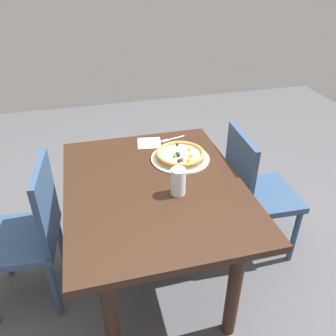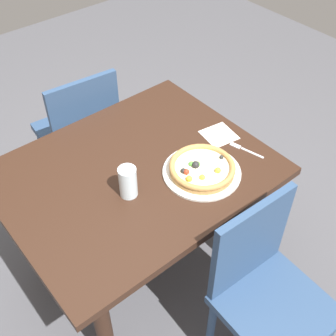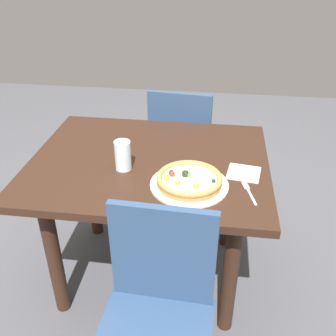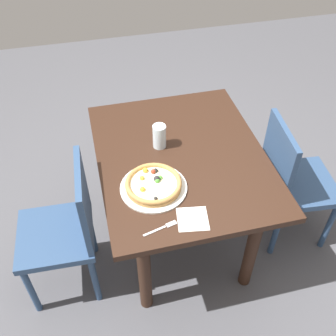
{
  "view_description": "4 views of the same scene",
  "coord_description": "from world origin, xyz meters",
  "px_view_note": "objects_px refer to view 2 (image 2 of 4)",
  "views": [
    {
      "loc": [
        -1.38,
        0.28,
        1.72
      ],
      "look_at": [
        0.1,
        -0.1,
        0.75
      ],
      "focal_mm": 36.41,
      "sensor_mm": 36.0,
      "label": 1
    },
    {
      "loc": [
        -0.73,
        -1.1,
        2.01
      ],
      "look_at": [
        0.1,
        -0.1,
        0.75
      ],
      "focal_mm": 46.28,
      "sensor_mm": 36.0,
      "label": 2
    },
    {
      "loc": [
        0.3,
        -1.54,
        1.62
      ],
      "look_at": [
        0.1,
        -0.1,
        0.75
      ],
      "focal_mm": 40.99,
      "sensor_mm": 36.0,
      "label": 3
    },
    {
      "loc": [
        1.51,
        -0.44,
        2.14
      ],
      "look_at": [
        0.1,
        -0.1,
        0.75
      ],
      "focal_mm": 42.09,
      "sensor_mm": 36.0,
      "label": 4
    }
  ],
  "objects_px": {
    "dining_table": "(136,189)",
    "chair_far": "(81,132)",
    "plate": "(202,172)",
    "napkin": "(219,135)",
    "chair_near": "(265,290)",
    "drinking_glass": "(128,182)",
    "pizza": "(202,168)",
    "fork": "(244,149)"
  },
  "relations": [
    {
      "from": "dining_table",
      "to": "fork",
      "type": "relative_size",
      "value": 6.78
    },
    {
      "from": "plate",
      "to": "fork",
      "type": "height_order",
      "value": "plate"
    },
    {
      "from": "chair_far",
      "to": "fork",
      "type": "xyz_separation_m",
      "value": [
        0.36,
        -0.87,
        0.26
      ]
    },
    {
      "from": "dining_table",
      "to": "fork",
      "type": "height_order",
      "value": "fork"
    },
    {
      "from": "fork",
      "to": "drinking_glass",
      "type": "xyz_separation_m",
      "value": [
        -0.55,
        0.11,
        0.07
      ]
    },
    {
      "from": "plate",
      "to": "fork",
      "type": "relative_size",
      "value": 2.02
    },
    {
      "from": "pizza",
      "to": "chair_near",
      "type": "bearing_deg",
      "value": -98.05
    },
    {
      "from": "chair_near",
      "to": "drinking_glass",
      "type": "xyz_separation_m",
      "value": [
        -0.24,
        0.56,
        0.32
      ]
    },
    {
      "from": "dining_table",
      "to": "chair_near",
      "type": "relative_size",
      "value": 1.28
    },
    {
      "from": "chair_near",
      "to": "fork",
      "type": "distance_m",
      "value": 0.61
    },
    {
      "from": "pizza",
      "to": "napkin",
      "type": "bearing_deg",
      "value": 29.61
    },
    {
      "from": "chair_far",
      "to": "drinking_glass",
      "type": "bearing_deg",
      "value": -98.98
    },
    {
      "from": "drinking_glass",
      "to": "pizza",
      "type": "bearing_deg",
      "value": -18.15
    },
    {
      "from": "chair_near",
      "to": "napkin",
      "type": "xyz_separation_m",
      "value": [
        0.3,
        0.6,
        0.26
      ]
    },
    {
      "from": "chair_far",
      "to": "plate",
      "type": "relative_size",
      "value": 2.62
    },
    {
      "from": "chair_near",
      "to": "fork",
      "type": "xyz_separation_m",
      "value": [
        0.31,
        0.45,
        0.26
      ]
    },
    {
      "from": "chair_near",
      "to": "napkin",
      "type": "distance_m",
      "value": 0.71
    },
    {
      "from": "chair_far",
      "to": "fork",
      "type": "height_order",
      "value": "chair_far"
    },
    {
      "from": "chair_near",
      "to": "dining_table",
      "type": "bearing_deg",
      "value": -75.51
    },
    {
      "from": "chair_far",
      "to": "plate",
      "type": "xyz_separation_m",
      "value": [
        0.11,
        -0.86,
        0.26
      ]
    },
    {
      "from": "plate",
      "to": "fork",
      "type": "xyz_separation_m",
      "value": [
        0.25,
        -0.01,
        -0.0
      ]
    },
    {
      "from": "chair_near",
      "to": "chair_far",
      "type": "height_order",
      "value": "same"
    },
    {
      "from": "pizza",
      "to": "dining_table",
      "type": "bearing_deg",
      "value": 136.3
    },
    {
      "from": "chair_far",
      "to": "pizza",
      "type": "distance_m",
      "value": 0.91
    },
    {
      "from": "dining_table",
      "to": "plate",
      "type": "xyz_separation_m",
      "value": [
        0.21,
        -0.2,
        0.12
      ]
    },
    {
      "from": "dining_table",
      "to": "chair_far",
      "type": "height_order",
      "value": "chair_far"
    },
    {
      "from": "dining_table",
      "to": "pizza",
      "type": "height_order",
      "value": "pizza"
    },
    {
      "from": "chair_far",
      "to": "chair_near",
      "type": "bearing_deg",
      "value": -82.67
    },
    {
      "from": "chair_near",
      "to": "chair_far",
      "type": "distance_m",
      "value": 1.32
    },
    {
      "from": "dining_table",
      "to": "pizza",
      "type": "xyz_separation_m",
      "value": [
        0.21,
        -0.2,
        0.15
      ]
    },
    {
      "from": "chair_far",
      "to": "plate",
      "type": "distance_m",
      "value": 0.9
    },
    {
      "from": "drinking_glass",
      "to": "fork",
      "type": "bearing_deg",
      "value": -11.3
    },
    {
      "from": "chair_near",
      "to": "pizza",
      "type": "bearing_deg",
      "value": -95.51
    },
    {
      "from": "plate",
      "to": "napkin",
      "type": "bearing_deg",
      "value": 29.74
    },
    {
      "from": "dining_table",
      "to": "chair_far",
      "type": "xyz_separation_m",
      "value": [
        0.09,
        0.66,
        -0.14
      ]
    },
    {
      "from": "pizza",
      "to": "napkin",
      "type": "height_order",
      "value": "pizza"
    },
    {
      "from": "napkin",
      "to": "chair_near",
      "type": "bearing_deg",
      "value": -116.55
    },
    {
      "from": "chair_near",
      "to": "plate",
      "type": "height_order",
      "value": "chair_near"
    },
    {
      "from": "dining_table",
      "to": "pizza",
      "type": "relative_size",
      "value": 4.01
    },
    {
      "from": "dining_table",
      "to": "chair_far",
      "type": "bearing_deg",
      "value": 81.81
    },
    {
      "from": "dining_table",
      "to": "drinking_glass",
      "type": "xyz_separation_m",
      "value": [
        -0.1,
        -0.1,
        0.19
      ]
    },
    {
      "from": "plate",
      "to": "dining_table",
      "type": "bearing_deg",
      "value": 136.47
    }
  ]
}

